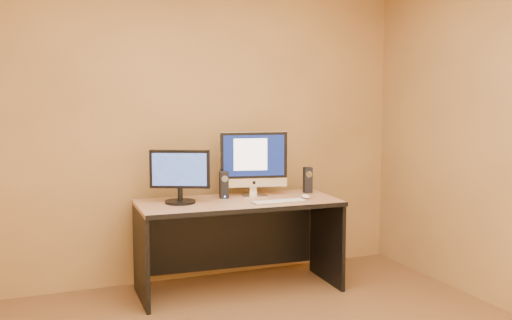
# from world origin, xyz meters

# --- Properties ---
(walls) EXTENTS (4.00, 4.00, 2.60)m
(walls) POSITION_xyz_m (0.00, 0.00, 1.30)
(walls) COLOR #A97E44
(walls) RESTS_ON ground
(desk) EXTENTS (1.61, 0.78, 0.73)m
(desk) POSITION_xyz_m (0.36, 1.52, 0.36)
(desk) COLOR tan
(desk) RESTS_ON ground
(imac) EXTENTS (0.59, 0.33, 0.54)m
(imac) POSITION_xyz_m (0.56, 1.66, 1.00)
(imac) COLOR silver
(imac) RESTS_ON desk
(second_monitor) EXTENTS (0.53, 0.41, 0.41)m
(second_monitor) POSITION_xyz_m (-0.08, 1.60, 0.93)
(second_monitor) COLOR black
(second_monitor) RESTS_ON desk
(speaker_left) EXTENTS (0.08, 0.08, 0.22)m
(speaker_left) POSITION_xyz_m (0.30, 1.68, 0.83)
(speaker_left) COLOR black
(speaker_left) RESTS_ON desk
(speaker_right) EXTENTS (0.08, 0.08, 0.22)m
(speaker_right) POSITION_xyz_m (1.04, 1.64, 0.83)
(speaker_right) COLOR black
(speaker_right) RESTS_ON desk
(keyboard) EXTENTS (0.43, 0.13, 0.02)m
(keyboard) POSITION_xyz_m (0.63, 1.33, 0.74)
(keyboard) COLOR silver
(keyboard) RESTS_ON desk
(mouse) EXTENTS (0.06, 0.10, 0.04)m
(mouse) POSITION_xyz_m (0.90, 1.41, 0.74)
(mouse) COLOR white
(mouse) RESTS_ON desk
(cable_a) EXTENTS (0.05, 0.21, 0.01)m
(cable_a) POSITION_xyz_m (0.62, 1.76, 0.73)
(cable_a) COLOR black
(cable_a) RESTS_ON desk
(cable_b) EXTENTS (0.06, 0.17, 0.01)m
(cable_b) POSITION_xyz_m (0.53, 1.79, 0.73)
(cable_b) COLOR black
(cable_b) RESTS_ON desk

